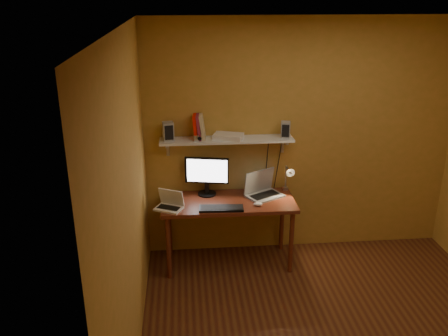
{
  "coord_description": "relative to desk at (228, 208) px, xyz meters",
  "views": [
    {
      "loc": [
        -1.28,
        -3.24,
        2.85
      ],
      "look_at": [
        -0.88,
        1.18,
        1.16
      ],
      "focal_mm": 38.0,
      "sensor_mm": 36.0,
      "label": 1
    }
  ],
  "objects": [
    {
      "name": "laptop",
      "position": [
        0.38,
        0.11,
        0.16
      ],
      "size": [
        0.45,
        0.41,
        0.28
      ],
      "rotation": [
        0.0,
        0.0,
        0.49
      ],
      "color": "#93969B",
      "rests_on": "desk"
    },
    {
      "name": "desk_lamp",
      "position": [
        0.66,
        0.13,
        0.29
      ],
      "size": [
        0.09,
        0.23,
        0.38
      ],
      "color": "silver",
      "rests_on": "desk"
    },
    {
      "name": "speaker_right",
      "position": [
        0.62,
        0.18,
        0.8
      ],
      "size": [
        0.11,
        0.11,
        0.17
      ],
      "primitive_type": "cube",
      "rotation": [
        0.0,
        0.0,
        -0.21
      ],
      "color": "#93969B",
      "rests_on": "wall_shelf"
    },
    {
      "name": "room",
      "position": [
        0.83,
        -1.28,
        0.64
      ],
      "size": [
        3.44,
        3.24,
        2.64
      ],
      "color": "brown",
      "rests_on": "ground"
    },
    {
      "name": "shelf_camera",
      "position": [
        -0.29,
        0.13,
        0.74
      ],
      "size": [
        0.11,
        0.06,
        0.06
      ],
      "color": "silver",
      "rests_on": "wall_shelf"
    },
    {
      "name": "router",
      "position": [
        0.02,
        0.19,
        0.74
      ],
      "size": [
        0.35,
        0.29,
        0.05
      ],
      "primitive_type": "cube",
      "rotation": [
        0.0,
        0.0,
        -0.32
      ],
      "color": "silver",
      "rests_on": "wall_shelf"
    },
    {
      "name": "netbook",
      "position": [
        -0.61,
        -0.13,
        0.14
      ],
      "size": [
        0.32,
        0.29,
        0.2
      ],
      "rotation": [
        0.0,
        0.0,
        -0.45
      ],
      "color": "silver",
      "rests_on": "desk"
    },
    {
      "name": "wall_shelf",
      "position": [
        0.0,
        0.19,
        0.69
      ],
      "size": [
        1.4,
        0.25,
        0.21
      ],
      "color": "silver",
      "rests_on": "room"
    },
    {
      "name": "speaker_left",
      "position": [
        -0.6,
        0.19,
        0.81
      ],
      "size": [
        0.12,
        0.12,
        0.19
      ],
      "primitive_type": "cube",
      "rotation": [
        0.0,
        0.0,
        0.18
      ],
      "color": "#93969B",
      "rests_on": "wall_shelf"
    },
    {
      "name": "desk",
      "position": [
        0.0,
        0.0,
        0.0
      ],
      "size": [
        1.4,
        0.6,
        0.75
      ],
      "color": "maroon",
      "rests_on": "ground"
    },
    {
      "name": "mouse",
      "position": [
        0.29,
        -0.15,
        0.1
      ],
      "size": [
        0.1,
        0.07,
        0.03
      ],
      "primitive_type": "ellipsoid",
      "rotation": [
        0.0,
        0.0,
        -0.1
      ],
      "color": "silver",
      "rests_on": "desk"
    },
    {
      "name": "books",
      "position": [
        -0.29,
        0.21,
        0.84
      ],
      "size": [
        0.15,
        0.18,
        0.26
      ],
      "color": "#F51401",
      "rests_on": "wall_shelf"
    },
    {
      "name": "monitor",
      "position": [
        -0.21,
        0.18,
        0.32
      ],
      "size": [
        0.46,
        0.23,
        0.42
      ],
      "rotation": [
        0.0,
        0.0,
        -0.19
      ],
      "color": "black",
      "rests_on": "desk"
    },
    {
      "name": "keyboard",
      "position": [
        -0.09,
        -0.2,
        0.1
      ],
      "size": [
        0.46,
        0.18,
        0.02
      ],
      "primitive_type": "cube",
      "rotation": [
        0.0,
        0.0,
        -0.06
      ],
      "color": "black",
      "rests_on": "desk"
    }
  ]
}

